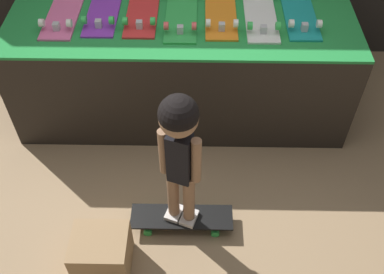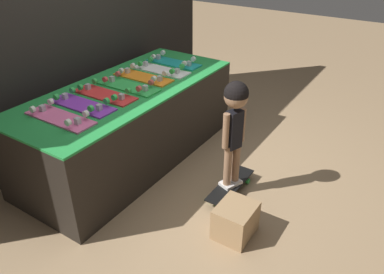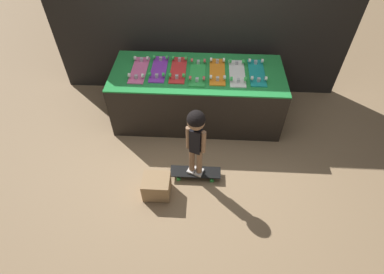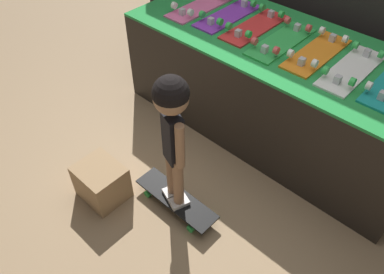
{
  "view_description": "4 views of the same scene",
  "coord_description": "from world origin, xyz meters",
  "px_view_note": "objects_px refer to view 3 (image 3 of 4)",
  "views": [
    {
      "loc": [
        0.12,
        -2.08,
        2.5
      ],
      "look_at": [
        0.09,
        -0.23,
        0.45
      ],
      "focal_mm": 42.0,
      "sensor_mm": 36.0,
      "label": 1
    },
    {
      "loc": [
        -2.47,
        -1.77,
        2.18
      ],
      "look_at": [
        -0.02,
        -0.18,
        0.49
      ],
      "focal_mm": 35.0,
      "sensor_mm": 36.0,
      "label": 2
    },
    {
      "loc": [
        0.11,
        -2.87,
        3.13
      ],
      "look_at": [
        -0.03,
        -0.3,
        0.44
      ],
      "focal_mm": 28.0,
      "sensor_mm": 36.0,
      "label": 3
    },
    {
      "loc": [
        1.17,
        -1.63,
        2.18
      ],
      "look_at": [
        -0.06,
        -0.32,
        0.44
      ],
      "focal_mm": 35.0,
      "sensor_mm": 36.0,
      "label": 4
    }
  ],
  "objects_px": {
    "skateboard_on_floor": "(195,172)",
    "skateboard_white_on_rack": "(237,73)",
    "skateboard_orange_on_rack": "(217,71)",
    "storage_box": "(157,186)",
    "skateboard_red_on_rack": "(178,69)",
    "skateboard_purple_on_rack": "(159,68)",
    "child": "(196,133)",
    "skateboard_teal_on_rack": "(257,72)",
    "skateboard_green_on_rack": "(198,72)",
    "skateboard_pink_on_rack": "(139,69)"
  },
  "relations": [
    {
      "from": "skateboard_on_floor",
      "to": "skateboard_white_on_rack",
      "type": "bearing_deg",
      "value": 66.07
    },
    {
      "from": "skateboard_orange_on_rack",
      "to": "storage_box",
      "type": "bearing_deg",
      "value": -115.55
    },
    {
      "from": "skateboard_red_on_rack",
      "to": "storage_box",
      "type": "bearing_deg",
      "value": -96.16
    },
    {
      "from": "skateboard_purple_on_rack",
      "to": "child",
      "type": "height_order",
      "value": "child"
    },
    {
      "from": "skateboard_orange_on_rack",
      "to": "skateboard_white_on_rack",
      "type": "height_order",
      "value": "same"
    },
    {
      "from": "skateboard_orange_on_rack",
      "to": "skateboard_teal_on_rack",
      "type": "height_order",
      "value": "same"
    },
    {
      "from": "skateboard_orange_on_rack",
      "to": "skateboard_white_on_rack",
      "type": "relative_size",
      "value": 1.0
    },
    {
      "from": "skateboard_purple_on_rack",
      "to": "skateboard_on_floor",
      "type": "relative_size",
      "value": 0.99
    },
    {
      "from": "skateboard_orange_on_rack",
      "to": "skateboard_teal_on_rack",
      "type": "bearing_deg",
      "value": 0.51
    },
    {
      "from": "skateboard_on_floor",
      "to": "storage_box",
      "type": "height_order",
      "value": "storage_box"
    },
    {
      "from": "skateboard_green_on_rack",
      "to": "storage_box",
      "type": "relative_size",
      "value": 1.98
    },
    {
      "from": "skateboard_pink_on_rack",
      "to": "skateboard_red_on_rack",
      "type": "xyz_separation_m",
      "value": [
        0.53,
        0.03,
        0.0
      ]
    },
    {
      "from": "storage_box",
      "to": "skateboard_red_on_rack",
      "type": "bearing_deg",
      "value": 83.84
    },
    {
      "from": "skateboard_purple_on_rack",
      "to": "storage_box",
      "type": "height_order",
      "value": "skateboard_purple_on_rack"
    },
    {
      "from": "skateboard_pink_on_rack",
      "to": "skateboard_orange_on_rack",
      "type": "relative_size",
      "value": 1.0
    },
    {
      "from": "skateboard_teal_on_rack",
      "to": "skateboard_on_floor",
      "type": "relative_size",
      "value": 0.99
    },
    {
      "from": "skateboard_red_on_rack",
      "to": "skateboard_green_on_rack",
      "type": "bearing_deg",
      "value": -10.75
    },
    {
      "from": "skateboard_purple_on_rack",
      "to": "skateboard_green_on_rack",
      "type": "distance_m",
      "value": 0.54
    },
    {
      "from": "skateboard_green_on_rack",
      "to": "storage_box",
      "type": "bearing_deg",
      "value": -106.75
    },
    {
      "from": "skateboard_pink_on_rack",
      "to": "storage_box",
      "type": "bearing_deg",
      "value": -75.28
    },
    {
      "from": "skateboard_teal_on_rack",
      "to": "child",
      "type": "bearing_deg",
      "value": -123.44
    },
    {
      "from": "skateboard_teal_on_rack",
      "to": "skateboard_pink_on_rack",
      "type": "bearing_deg",
      "value": -179.26
    },
    {
      "from": "skateboard_red_on_rack",
      "to": "skateboard_pink_on_rack",
      "type": "bearing_deg",
      "value": -176.7
    },
    {
      "from": "skateboard_green_on_rack",
      "to": "skateboard_orange_on_rack",
      "type": "height_order",
      "value": "same"
    },
    {
      "from": "skateboard_purple_on_rack",
      "to": "skateboard_red_on_rack",
      "type": "relative_size",
      "value": 1.0
    },
    {
      "from": "skateboard_pink_on_rack",
      "to": "skateboard_teal_on_rack",
      "type": "relative_size",
      "value": 1.0
    },
    {
      "from": "skateboard_green_on_rack",
      "to": "skateboard_teal_on_rack",
      "type": "relative_size",
      "value": 1.0
    },
    {
      "from": "skateboard_white_on_rack",
      "to": "skateboard_on_floor",
      "type": "relative_size",
      "value": 0.99
    },
    {
      "from": "skateboard_pink_on_rack",
      "to": "skateboard_orange_on_rack",
      "type": "bearing_deg",
      "value": 0.86
    },
    {
      "from": "child",
      "to": "skateboard_green_on_rack",
      "type": "bearing_deg",
      "value": 110.84
    },
    {
      "from": "skateboard_green_on_rack",
      "to": "skateboard_white_on_rack",
      "type": "height_order",
      "value": "same"
    },
    {
      "from": "skateboard_orange_on_rack",
      "to": "storage_box",
      "type": "distance_m",
      "value": 1.74
    },
    {
      "from": "skateboard_white_on_rack",
      "to": "skateboard_on_floor",
      "type": "bearing_deg",
      "value": -113.93
    },
    {
      "from": "skateboard_purple_on_rack",
      "to": "storage_box",
      "type": "bearing_deg",
      "value": -85.75
    },
    {
      "from": "skateboard_teal_on_rack",
      "to": "child",
      "type": "height_order",
      "value": "child"
    },
    {
      "from": "skateboard_orange_on_rack",
      "to": "skateboard_purple_on_rack",
      "type": "bearing_deg",
      "value": 178.54
    },
    {
      "from": "skateboard_red_on_rack",
      "to": "skateboard_on_floor",
      "type": "bearing_deg",
      "value": -76.02
    },
    {
      "from": "skateboard_teal_on_rack",
      "to": "skateboard_red_on_rack",
      "type": "bearing_deg",
      "value": 179.46
    },
    {
      "from": "skateboard_green_on_rack",
      "to": "skateboard_orange_on_rack",
      "type": "relative_size",
      "value": 1.0
    },
    {
      "from": "child",
      "to": "storage_box",
      "type": "distance_m",
      "value": 0.84
    },
    {
      "from": "skateboard_orange_on_rack",
      "to": "storage_box",
      "type": "xyz_separation_m",
      "value": [
        -0.69,
        -1.45,
        -0.68
      ]
    },
    {
      "from": "skateboard_pink_on_rack",
      "to": "skateboard_red_on_rack",
      "type": "height_order",
      "value": "same"
    },
    {
      "from": "storage_box",
      "to": "skateboard_purple_on_rack",
      "type": "bearing_deg",
      "value": 94.25
    },
    {
      "from": "skateboard_purple_on_rack",
      "to": "skateboard_red_on_rack",
      "type": "xyz_separation_m",
      "value": [
        0.27,
        -0.01,
        0.0
      ]
    },
    {
      "from": "skateboard_teal_on_rack",
      "to": "storage_box",
      "type": "bearing_deg",
      "value": -130.17
    },
    {
      "from": "skateboard_orange_on_rack",
      "to": "child",
      "type": "xyz_separation_m",
      "value": [
        -0.24,
        -1.17,
        -0.03
      ]
    },
    {
      "from": "skateboard_pink_on_rack",
      "to": "skateboard_green_on_rack",
      "type": "bearing_deg",
      "value": -1.42
    },
    {
      "from": "skateboard_white_on_rack",
      "to": "child",
      "type": "distance_m",
      "value": 1.25
    },
    {
      "from": "skateboard_red_on_rack",
      "to": "skateboard_green_on_rack",
      "type": "height_order",
      "value": "same"
    },
    {
      "from": "skateboard_red_on_rack",
      "to": "skateboard_on_floor",
      "type": "relative_size",
      "value": 0.99
    }
  ]
}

